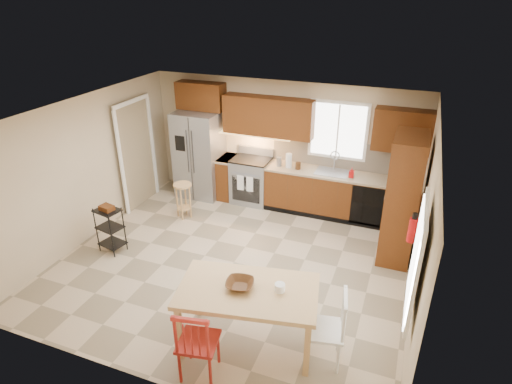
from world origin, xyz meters
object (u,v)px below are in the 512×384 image
object	(u,v)px
utility_cart	(110,230)
soap_bottle	(352,173)
range_stove	(251,181)
dining_table	(248,316)
fire_extinguisher	(412,230)
refrigerator	(200,154)
chair_white	(325,328)
bar_stool	(184,201)
table_bowl	(240,287)
chair_red	(198,340)
table_jar	(280,289)
pantry	(402,199)

from	to	relation	value
utility_cart	soap_bottle	bearing A→B (deg)	46.83
range_stove	soap_bottle	distance (m)	2.10
dining_table	utility_cart	distance (m)	3.15
dining_table	fire_extinguisher	bearing A→B (deg)	32.63
refrigerator	chair_white	world-z (taller)	refrigerator
dining_table	utility_cart	world-z (taller)	dining_table
dining_table	bar_stool	size ratio (longest dim) A/B	2.37
refrigerator	utility_cart	bearing A→B (deg)	-98.62
fire_extinguisher	bar_stool	distance (m)	4.32
table_bowl	bar_stool	bearing A→B (deg)	131.51
soap_bottle	fire_extinguisher	world-z (taller)	fire_extinguisher
soap_bottle	chair_white	distance (m)	3.62
bar_stool	table_bowl	bearing A→B (deg)	-56.17
fire_extinguisher	chair_red	size ratio (longest dim) A/B	0.36
range_stove	chair_white	distance (m)	4.35
table_jar	pantry	bearing A→B (deg)	65.46
fire_extinguisher	utility_cart	distance (m)	4.80
dining_table	refrigerator	bearing A→B (deg)	114.35
refrigerator	range_stove	bearing A→B (deg)	2.99
refrigerator	bar_stool	xyz separation A→B (m)	(0.18, -1.06, -0.56)
fire_extinguisher	dining_table	world-z (taller)	fire_extinguisher
chair_white	table_bowl	bearing A→B (deg)	81.88
range_stove	fire_extinguisher	world-z (taller)	fire_extinguisher
soap_bottle	chair_red	size ratio (longest dim) A/B	0.19
refrigerator	dining_table	size ratio (longest dim) A/B	1.08
range_stove	table_jar	size ratio (longest dim) A/B	5.96
pantry	table_jar	distance (m)	2.88
chair_red	utility_cart	xyz separation A→B (m)	(-2.60, 1.76, -0.08)
table_jar	utility_cart	world-z (taller)	table_jar
refrigerator	range_stove	size ratio (longest dim) A/B	1.98
fire_extinguisher	table_jar	size ratio (longest dim) A/B	2.33
chair_white	chair_red	bearing A→B (deg)	107.47
refrigerator	pantry	bearing A→B (deg)	-12.62
chair_white	range_stove	bearing A→B (deg)	22.13
range_stove	chair_red	world-z (taller)	chair_red
chair_white	bar_stool	size ratio (longest dim) A/B	1.39
soap_bottle	fire_extinguisher	bearing A→B (deg)	-59.47
range_stove	soap_bottle	bearing A→B (deg)	-2.40
refrigerator	table_jar	xyz separation A→B (m)	(2.94, -3.54, -0.05)
pantry	table_jar	size ratio (longest dim) A/B	13.61
table_bowl	table_jar	distance (m)	0.48
utility_cart	table_jar	bearing A→B (deg)	-5.15
range_stove	chair_white	world-z (taller)	chair_white
soap_bottle	utility_cart	size ratio (longest dim) A/B	0.23
dining_table	chair_red	bearing A→B (deg)	-129.13
chair_white	refrigerator	bearing A→B (deg)	33.56
fire_extinguisher	utility_cart	bearing A→B (deg)	-173.23
chair_red	table_bowl	size ratio (longest dim) A/B	2.90
refrigerator	soap_bottle	xyz separation A→B (m)	(3.18, -0.02, 0.09)
table_bowl	bar_stool	xyz separation A→B (m)	(-2.29, 2.58, -0.47)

